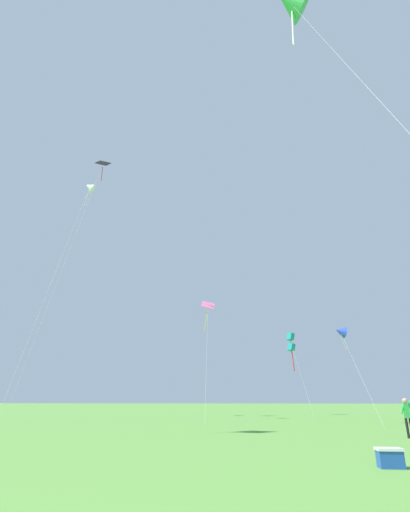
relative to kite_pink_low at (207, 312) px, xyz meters
name	(u,v)px	position (x,y,z in m)	size (l,w,h in m)	color
kite_pink_low	(207,312)	(0.00, 0.00, 0.00)	(1.24, 8.14, 10.31)	pink
kite_black_large	(100,173)	(-12.00, 0.49, 15.93)	(1.99, 9.60, 27.32)	black
kite_green_small	(291,2)	(6.66, -19.42, 12.85)	(4.45, 10.25, 23.17)	green
kite_white_distant	(89,187)	(-13.62, 1.79, 15.02)	(1.98, 12.58, 24.91)	white
kite_teal_box	(291,343)	(8.56, 11.29, -1.42)	(1.54, 5.94, 8.86)	teal
kite_blue_delta	(340,331)	(10.38, -5.42, -2.90)	(1.34, 4.81, 6.77)	blue
person_far_back	(407,414)	(10.29, -16.00, -8.19)	(0.52, 0.22, 1.60)	black
picnic_cooler	(390,458)	(6.85, -24.04, -8.92)	(0.60, 0.40, 0.44)	#2351B2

